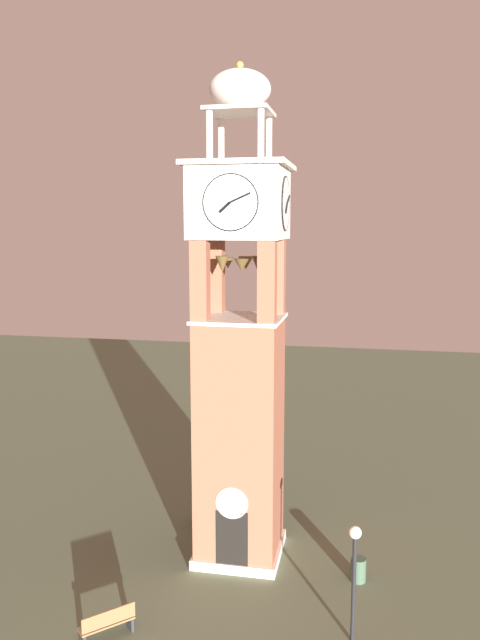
{
  "coord_description": "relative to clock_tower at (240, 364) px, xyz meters",
  "views": [
    {
      "loc": [
        4.21,
        -20.96,
        11.78
      ],
      "look_at": [
        0.0,
        0.0,
        8.56
      ],
      "focal_mm": 35.49,
      "sensor_mm": 36.0,
      "label": 1
    }
  ],
  "objects": [
    {
      "name": "clock_tower",
      "position": [
        0.0,
        0.0,
        0.0
      ],
      "size": [
        3.37,
        3.37,
        17.01
      ],
      "color": "#93543D",
      "rests_on": "ground"
    },
    {
      "name": "trash_bin",
      "position": [
        4.22,
        -0.97,
        -6.63
      ],
      "size": [
        0.52,
        0.52,
        0.8
      ],
      "primitive_type": "cylinder",
      "color": "#38513D",
      "rests_on": "ground"
    },
    {
      "name": "lamp_post",
      "position": [
        4.11,
        -4.15,
        -4.58
      ],
      "size": [
        0.36,
        0.36,
        3.48
      ],
      "color": "black",
      "rests_on": "ground"
    },
    {
      "name": "shrub_near_entry",
      "position": [
        -1.91,
        2.01,
        -6.55
      ],
      "size": [
        0.75,
        0.75,
        0.96
      ],
      "primitive_type": "ellipsoid",
      "color": "#336638",
      "rests_on": "ground"
    },
    {
      "name": "park_bench",
      "position": [
        -2.79,
        -5.44,
        -6.54
      ],
      "size": [
        1.45,
        1.44,
        0.95
      ],
      "color": "brown",
      "rests_on": "ground"
    },
    {
      "name": "ground",
      "position": [
        0.0,
        0.0,
        -7.03
      ],
      "size": [
        80.0,
        80.0,
        0.0
      ],
      "primitive_type": "plane",
      "color": "#5B664C"
    }
  ]
}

